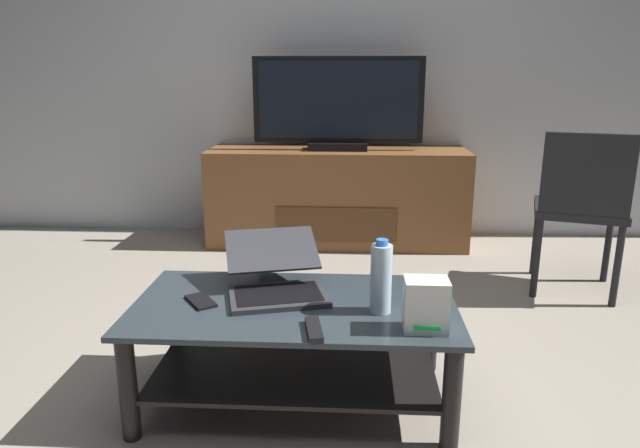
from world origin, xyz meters
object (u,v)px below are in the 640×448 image
at_px(dining_chair, 581,203).
at_px(tv_remote, 314,329).
at_px(television, 338,106).
at_px(cell_phone, 201,301).
at_px(water_bottle_near, 381,278).
at_px(media_cabinet, 337,197).
at_px(router_box, 426,305).
at_px(laptop, 276,276).
at_px(coffee_table, 295,334).

height_order(dining_chair, tv_remote, dining_chair).
relative_size(television, cell_phone, 7.97).
xyz_separation_m(television, water_bottle_near, (0.20, -2.02, -0.44)).
xyz_separation_m(media_cabinet, cell_phone, (-0.42, -2.00, 0.06)).
bearing_deg(dining_chair, television, 146.00).
bearing_deg(router_box, tv_remote, -173.32).
relative_size(water_bottle_near, cell_phone, 1.81).
xyz_separation_m(cell_phone, tv_remote, (0.41, -0.21, 0.01)).
xyz_separation_m(television, laptop, (-0.17, -1.86, -0.50)).
distance_m(coffee_table, router_box, 0.51).
height_order(coffee_table, router_box, router_box).
relative_size(laptop, router_box, 2.89).
relative_size(media_cabinet, laptop, 3.62).
distance_m(water_bottle_near, tv_remote, 0.29).
distance_m(television, laptop, 1.94).
distance_m(dining_chair, water_bottle_near, 1.58).
bearing_deg(television, tv_remote, -90.31).
relative_size(coffee_table, tv_remote, 7.00).
bearing_deg(coffee_table, laptop, 127.90).
bearing_deg(coffee_table, television, 87.23).
bearing_deg(television, dining_chair, -34.00).
bearing_deg(coffee_table, tv_remote, -69.83).
bearing_deg(coffee_table, dining_chair, 38.62).
relative_size(television, tv_remote, 6.97).
relative_size(television, water_bottle_near, 4.41).
xyz_separation_m(water_bottle_near, cell_phone, (-0.62, 0.04, -0.11)).
height_order(media_cabinet, router_box, media_cabinet).
relative_size(coffee_table, router_box, 6.74).
bearing_deg(dining_chair, water_bottle_near, -133.09).
height_order(coffee_table, water_bottle_near, water_bottle_near).
height_order(water_bottle_near, cell_phone, water_bottle_near).
bearing_deg(laptop, media_cabinet, 84.73).
xyz_separation_m(media_cabinet, laptop, (-0.17, -1.89, 0.12)).
bearing_deg(television, coffee_table, -92.77).
distance_m(laptop, tv_remote, 0.37).
bearing_deg(tv_remote, router_box, -2.93).
bearing_deg(water_bottle_near, router_box, -44.19).
bearing_deg(water_bottle_near, media_cabinet, 95.57).
height_order(coffee_table, television, television).
bearing_deg(router_box, television, 98.77).
relative_size(television, dining_chair, 1.28).
relative_size(television, router_box, 6.72).
distance_m(coffee_table, tv_remote, 0.27).
xyz_separation_m(coffee_table, laptop, (-0.08, 0.10, 0.18)).
bearing_deg(dining_chair, tv_remote, -134.28).
xyz_separation_m(laptop, water_bottle_near, (0.37, -0.16, 0.06)).
bearing_deg(laptop, cell_phone, -154.82).
bearing_deg(dining_chair, media_cabinet, 145.34).
height_order(television, router_box, television).
relative_size(dining_chair, water_bottle_near, 3.44).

